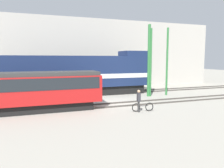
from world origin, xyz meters
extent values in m
plane|color=#9E998C|center=(0.00, 0.00, 0.00)|extent=(120.00, 120.00, 0.00)
cube|color=#47423D|center=(0.00, -1.52, 0.07)|extent=(60.00, 0.07, 0.14)
cube|color=#47423D|center=(0.00, -0.08, 0.07)|extent=(60.00, 0.07, 0.14)
cube|color=#47423D|center=(0.00, 5.02, 0.07)|extent=(60.00, 0.07, 0.14)
cube|color=#47423D|center=(0.00, 6.46, 0.07)|extent=(60.00, 0.07, 0.14)
cube|color=#B7B2A8|center=(0.00, 14.47, 4.87)|extent=(41.28, 6.00, 9.74)
cube|color=black|center=(-2.82, 5.74, 0.50)|extent=(16.25, 2.55, 1.00)
cube|color=navy|center=(-2.82, 5.74, 2.72)|extent=(17.66, 3.00, 3.44)
cube|color=white|center=(-2.82, 5.74, 2.20)|extent=(17.30, 3.04, 0.50)
cube|color=navy|center=(4.51, 5.74, 4.74)|extent=(3.00, 2.85, 0.60)
cube|color=black|center=(-7.63, -0.80, 0.35)|extent=(10.02, 2.00, 0.70)
cube|color=red|center=(-7.63, -0.80, 1.74)|extent=(11.38, 2.50, 2.09)
cube|color=#1E2328|center=(-7.63, -0.80, 2.24)|extent=(10.93, 2.54, 0.90)
cube|color=#333333|center=(-7.63, -0.80, 2.94)|extent=(11.15, 2.38, 0.30)
torus|color=black|center=(1.43, -3.68, 0.33)|extent=(0.67, 0.16, 0.66)
torus|color=black|center=(0.35, -3.52, 0.33)|extent=(0.67, 0.16, 0.66)
cylinder|color=black|center=(0.89, -3.60, 0.45)|extent=(0.92, 0.17, 0.04)
cylinder|color=black|center=(0.50, -3.54, 0.48)|extent=(0.03, 0.03, 0.30)
cylinder|color=#262626|center=(1.43, -3.68, 0.71)|extent=(0.09, 0.44, 0.02)
cylinder|color=#333333|center=(0.50, -3.61, 0.42)|extent=(0.11, 0.11, 0.85)
cylinder|color=#333333|center=(0.47, -3.77, 0.42)|extent=(0.11, 0.11, 0.85)
cube|color=#333338|center=(0.48, -3.69, 1.18)|extent=(0.27, 0.39, 0.65)
sphere|color=tan|center=(0.48, -3.69, 1.62)|extent=(0.23, 0.23, 0.23)
cylinder|color=#2D7238|center=(4.78, 2.47, 3.88)|extent=(0.30, 0.30, 7.77)
cylinder|color=#2D7238|center=(4.97, 2.47, 3.69)|extent=(0.28, 0.28, 7.37)
cylinder|color=#2D7238|center=(7.09, 2.47, 3.76)|extent=(0.21, 0.21, 7.52)
camera|label=1|loc=(-7.05, -18.54, 4.08)|focal=35.00mm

